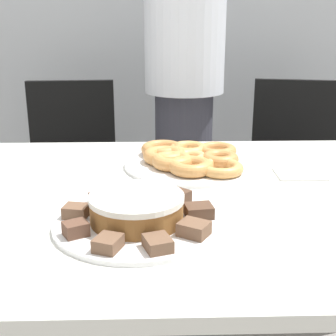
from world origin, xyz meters
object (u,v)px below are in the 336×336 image
Objects in this scene: plate_donuts at (190,165)px; plate_cake at (137,223)px; office_chair_right at (293,184)px; person_standing at (184,75)px; napkin at (300,174)px; frosted_cake at (137,208)px; office_chair_left at (72,186)px.

plate_cake is at bearing -109.34° from plate_donuts.
office_chair_right is at bearing 53.59° from plate_donuts.
person_standing is 0.73m from office_chair_right.
plate_donuts is at bearing 162.87° from napkin.
office_chair_right is 1.36m from frosted_cake.
plate_cake is 0.91× the size of plate_donuts.
plate_cake is 0.03m from frosted_cake.
office_chair_left is 1.23m from frosted_cake.
office_chair_left is 1.01m from office_chair_right.
frosted_cake reaches higher than plate_cake.
office_chair_right is at bearing -3.41° from office_chair_left.
person_standing is 0.68m from plate_donuts.
person_standing is 0.72m from office_chair_left.
plate_cake is at bearing -108.90° from office_chair_right.
plate_cake is (-0.67, -1.12, 0.33)m from office_chair_right.
office_chair_left is 6.60× the size of napkin.
frosted_cake is 0.54m from napkin.
office_chair_left reaches higher than plate_donuts.
plate_donuts is 2.92× the size of napkin.
frosted_cake is at bearing 90.00° from plate_cake.
plate_donuts is 1.94× the size of frosted_cake.
office_chair_right reaches higher than napkin.
person_standing is 4.93× the size of plate_cake.
plate_donuts is (0.14, 0.40, 0.00)m from plate_cake.
napkin is (0.43, 0.31, -0.04)m from frosted_cake.
person_standing reaches higher than napkin.
frosted_cake is (-0.14, -0.40, 0.03)m from plate_donuts.
person_standing reaches higher than frosted_cake.
frosted_cake is (0.00, 0.00, 0.03)m from plate_cake.
office_chair_left is 1.00× the size of office_chair_right.
frosted_cake reaches higher than napkin.
office_chair_left is 1.22m from plate_cake.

